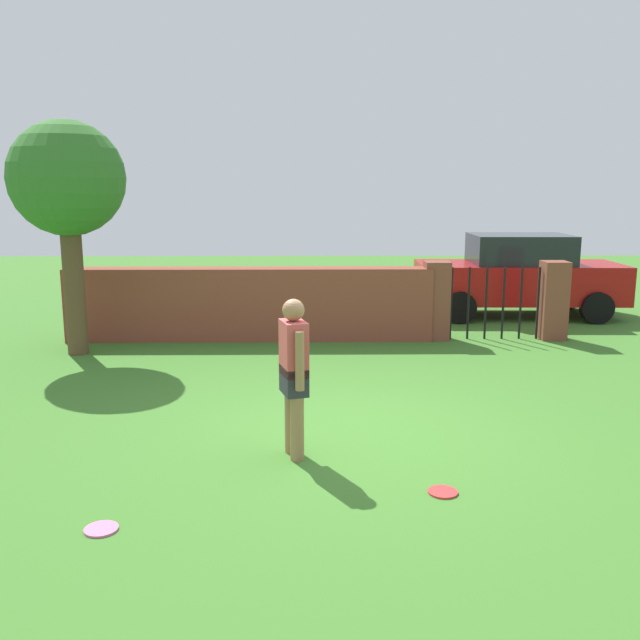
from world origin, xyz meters
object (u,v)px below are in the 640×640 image
object	(u,v)px
tree	(67,183)
frisbee_red	(443,492)
car	(518,275)
frisbee_pink	(101,529)
person	(294,371)

from	to	relation	value
tree	frisbee_red	size ratio (longest dim) A/B	13.82
car	frisbee_red	size ratio (longest dim) A/B	15.71
tree	car	world-z (taller)	tree
tree	frisbee_pink	world-z (taller)	tree
car	frisbee_red	xyz separation A→B (m)	(-3.19, -8.60, -0.85)
frisbee_red	frisbee_pink	bearing A→B (deg)	-167.34
car	frisbee_pink	bearing A→B (deg)	58.21
tree	person	xyz separation A→B (m)	(3.66, -4.43, -1.86)
car	frisbee_pink	world-z (taller)	car
person	car	xyz separation A→B (m)	(4.54, 7.71, -0.04)
tree	person	bearing A→B (deg)	-50.48
person	frisbee_red	xyz separation A→B (m)	(1.35, -0.89, -0.89)
frisbee_red	frisbee_pink	world-z (taller)	same
car	frisbee_pink	size ratio (longest dim) A/B	15.71
tree	person	distance (m)	6.04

